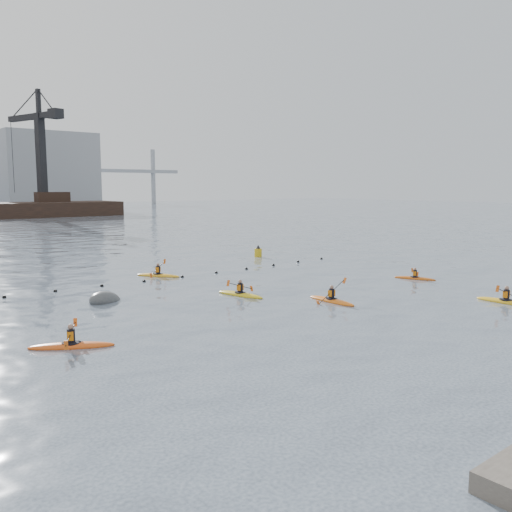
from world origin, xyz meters
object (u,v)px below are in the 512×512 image
at_px(kayaker_2, 71,345).
at_px(mooring_buoy, 105,301).
at_px(kayaker_3, 240,294).
at_px(kayaker_5, 158,275).
at_px(kayaker_1, 506,301).
at_px(kayaker_4, 415,278).
at_px(nav_buoy, 258,253).
at_px(kayaker_0, 331,300).

height_order(kayaker_2, mooring_buoy, kayaker_2).
relative_size(kayaker_3, kayaker_5, 1.08).
height_order(kayaker_3, mooring_buoy, kayaker_3).
height_order(kayaker_1, kayaker_4, kayaker_1).
bearing_deg(kayaker_3, kayaker_1, -59.80).
height_order(kayaker_4, nav_buoy, nav_buoy).
bearing_deg(kayaker_3, kayaker_4, -26.35).
xyz_separation_m(kayaker_0, kayaker_2, (-14.81, 0.73, 0.00)).
xyz_separation_m(kayaker_1, kayaker_3, (-10.30, 11.25, -0.00)).
distance_m(kayaker_2, mooring_buoy, 9.06).
height_order(kayaker_2, kayaker_4, kayaker_2).
bearing_deg(kayaker_0, kayaker_4, 8.13).
xyz_separation_m(kayaker_1, kayaker_4, (2.86, 7.95, -0.02)).
relative_size(kayaker_1, kayaker_3, 1.00).
height_order(kayaker_3, kayaker_5, kayaker_5).
bearing_deg(nav_buoy, kayaker_2, -144.55).
xyz_separation_m(kayaker_5, nav_buoy, (12.79, 3.93, 0.28)).
bearing_deg(kayaker_0, mooring_buoy, 140.13).
bearing_deg(kayaker_0, kayaker_2, 177.39).
bearing_deg(kayaker_1, kayaker_5, 116.28).
height_order(kayaker_5, nav_buoy, kayaker_5).
relative_size(kayaker_2, mooring_buoy, 1.44).
distance_m(kayaker_1, kayaker_2, 23.32).
distance_m(kayaker_1, kayaker_4, 8.45).
bearing_deg(kayaker_5, kayaker_3, -121.92).
bearing_deg(kayaker_4, nav_buoy, -110.13).
distance_m(kayaker_0, nav_buoy, 20.39).
xyz_separation_m(kayaker_2, nav_buoy, (24.31, 17.31, 0.28)).
height_order(kayaker_1, kayaker_2, kayaker_1).
bearing_deg(kayaker_1, nav_buoy, 84.00).
distance_m(kayaker_4, kayaker_5, 18.53).
relative_size(kayaker_0, mooring_buoy, 1.46).
bearing_deg(nav_buoy, kayaker_1, -95.00).
relative_size(kayaker_1, kayaker_2, 1.04).
height_order(mooring_buoy, nav_buoy, nav_buoy).
height_order(kayaker_1, kayaker_5, kayaker_1).
height_order(kayaker_2, kayaker_5, kayaker_5).
relative_size(kayaker_2, kayaker_5, 1.03).
distance_m(kayaker_2, kayaker_3, 12.52).
bearing_deg(kayaker_4, mooring_buoy, -41.59).
bearing_deg(kayaker_1, kayaker_0, 137.40).
relative_size(kayaker_5, nav_buoy, 2.55).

